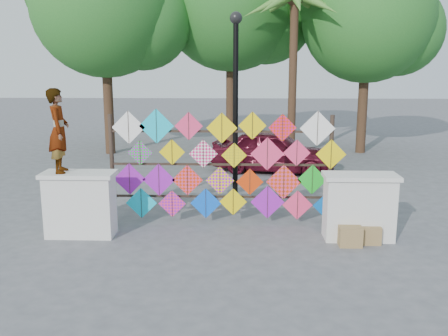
{
  "coord_description": "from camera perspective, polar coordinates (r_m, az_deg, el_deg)",
  "views": [
    {
      "loc": [
        0.42,
        -9.47,
        3.32
      ],
      "look_at": [
        0.08,
        0.6,
        1.22
      ],
      "focal_mm": 40.0,
      "sensor_mm": 36.0,
      "label": 1
    }
  ],
  "objects": [
    {
      "name": "sedan",
      "position": [
        15.61,
        5.73,
        1.92
      ],
      "size": [
        4.1,
        2.43,
        1.31
      ],
      "primitive_type": "imported",
      "rotation": [
        0.0,
        0.0,
        1.33
      ],
      "color": "#530E1E",
      "rests_on": "ground"
    },
    {
      "name": "cardboard_box_near",
      "position": [
        9.66,
        14.17,
        -7.5
      ],
      "size": [
        0.42,
        0.37,
        0.37
      ],
      "primitive_type": "cube",
      "color": "olive",
      "rests_on": "ground"
    },
    {
      "name": "palm_tree",
      "position": [
        17.63,
        8.06,
        17.01
      ],
      "size": [
        3.62,
        3.62,
        5.83
      ],
      "color": "#492D1F",
      "rests_on": "ground"
    },
    {
      "name": "tree_mid",
      "position": [
        20.64,
        1.09,
        18.64
      ],
      "size": [
        6.3,
        5.6,
        8.61
      ],
      "color": "#492D1F",
      "rests_on": "ground"
    },
    {
      "name": "parapet_left",
      "position": [
        10.14,
        -16.12,
        -3.95
      ],
      "size": [
        1.4,
        0.65,
        1.28
      ],
      "color": "white",
      "rests_on": "ground"
    },
    {
      "name": "tree_west",
      "position": [
        19.22,
        -13.26,
        17.66
      ],
      "size": [
        5.85,
        5.2,
        8.01
      ],
      "color": "#492D1F",
      "rests_on": "ground"
    },
    {
      "name": "parapet_right",
      "position": [
        9.91,
        15.19,
        -4.25
      ],
      "size": [
        1.4,
        0.65,
        1.28
      ],
      "color": "white",
      "rests_on": "ground"
    },
    {
      "name": "vendor_woman",
      "position": [
        9.96,
        -18.37,
        4.06
      ],
      "size": [
        0.5,
        0.65,
        1.6
      ],
      "primitive_type": "imported",
      "rotation": [
        0.0,
        0.0,
        1.79
      ],
      "color": "#99999E",
      "rests_on": "parapet_left"
    },
    {
      "name": "ground",
      "position": [
        10.04,
        -0.59,
        -7.51
      ],
      "size": [
        80.0,
        80.0,
        0.0
      ],
      "primitive_type": "plane",
      "color": "slate",
      "rests_on": "ground"
    },
    {
      "name": "tree_east",
      "position": [
        19.63,
        16.34,
        16.22
      ],
      "size": [
        5.4,
        4.8,
        7.42
      ],
      "color": "#492D1F",
      "rests_on": "ground"
    },
    {
      "name": "kite_rack",
      "position": [
        10.42,
        -0.0,
        0.16
      ],
      "size": [
        4.94,
        0.24,
        2.43
      ],
      "color": "#30231B",
      "rests_on": "ground"
    },
    {
      "name": "cardboard_box_far",
      "position": [
        9.89,
        16.18,
        -7.24
      ],
      "size": [
        0.41,
        0.38,
        0.34
      ],
      "primitive_type": "cube",
      "color": "olive",
      "rests_on": "ground"
    },
    {
      "name": "lamppost",
      "position": [
        11.48,
        1.34,
        8.66
      ],
      "size": [
        0.28,
        0.28,
        4.46
      ],
      "color": "black",
      "rests_on": "ground"
    }
  ]
}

